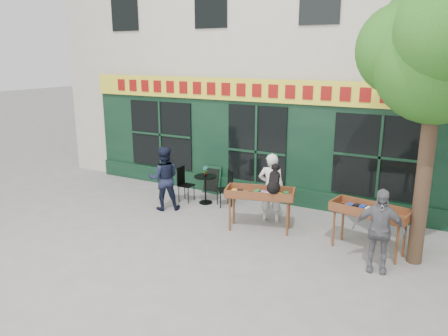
{
  "coord_description": "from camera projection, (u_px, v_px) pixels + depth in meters",
  "views": [
    {
      "loc": [
        4.76,
        -8.28,
        3.9
      ],
      "look_at": [
        -0.02,
        0.5,
        1.3
      ],
      "focal_mm": 35.0,
      "sensor_mm": 36.0,
      "label": 1
    }
  ],
  "objects": [
    {
      "name": "ground",
      "position": [
        214.0,
        227.0,
        10.22
      ],
      "size": [
        80.0,
        80.0,
        0.0
      ],
      "primitive_type": "plane",
      "color": "slate",
      "rests_on": "ground"
    },
    {
      "name": "building",
      "position": [
        306.0,
        20.0,
        14.05
      ],
      "size": [
        14.0,
        7.26,
        10.0
      ],
      "color": "beige",
      "rests_on": "ground"
    },
    {
      "name": "street_tree",
      "position": [
        443.0,
        42.0,
        7.49
      ],
      "size": [
        3.05,
        2.9,
        5.6
      ],
      "color": "#382619",
      "rests_on": "ground"
    },
    {
      "name": "book_cart_center",
      "position": [
        260.0,
        196.0,
        9.84
      ],
      "size": [
        1.61,
        1.0,
        0.99
      ],
      "rotation": [
        0.0,
        0.0,
        0.27
      ],
      "color": "brown",
      "rests_on": "ground"
    },
    {
      "name": "dog",
      "position": [
        274.0,
        178.0,
        9.52
      ],
      "size": [
        0.49,
        0.67,
        0.6
      ],
      "primitive_type": null,
      "rotation": [
        0.0,
        0.0,
        0.27
      ],
      "color": "black",
      "rests_on": "book_cart_center"
    },
    {
      "name": "woman",
      "position": [
        271.0,
        188.0,
        10.39
      ],
      "size": [
        0.69,
        0.55,
        1.67
      ],
      "primitive_type": "imported",
      "rotation": [
        0.0,
        0.0,
        3.41
      ],
      "color": "silver",
      "rests_on": "ground"
    },
    {
      "name": "book_cart_right",
      "position": [
        370.0,
        213.0,
        8.74
      ],
      "size": [
        1.59,
        0.89,
        0.99
      ],
      "rotation": [
        0.0,
        0.0,
        -0.19
      ],
      "color": "brown",
      "rests_on": "ground"
    },
    {
      "name": "man_right",
      "position": [
        379.0,
        230.0,
        7.97
      ],
      "size": [
        0.98,
        0.53,
        1.59
      ],
      "primitive_type": "imported",
      "rotation": [
        0.0,
        0.0,
        0.16
      ],
      "color": "slate",
      "rests_on": "ground"
    },
    {
      "name": "bistro_table",
      "position": [
        205.0,
        184.0,
        11.71
      ],
      "size": [
        0.6,
        0.6,
        0.76
      ],
      "color": "black",
      "rests_on": "ground"
    },
    {
      "name": "bistro_chair_left",
      "position": [
        183.0,
        181.0,
        11.91
      ],
      "size": [
        0.37,
        0.37,
        0.95
      ],
      "rotation": [
        0.0,
        0.0,
        1.59
      ],
      "color": "black",
      "rests_on": "ground"
    },
    {
      "name": "bistro_chair_right",
      "position": [
        227.0,
        185.0,
        11.52
      ],
      "size": [
        0.51,
        0.51,
        0.95
      ],
      "rotation": [
        0.0,
        0.0,
        -0.77
      ],
      "color": "black",
      "rests_on": "ground"
    },
    {
      "name": "potted_plant",
      "position": [
        205.0,
        171.0,
        11.62
      ],
      "size": [
        0.16,
        0.13,
        0.27
      ],
      "primitive_type": "imported",
      "rotation": [
        0.0,
        0.0,
        0.28
      ],
      "color": "gray",
      "rests_on": "bistro_table"
    },
    {
      "name": "man_left",
      "position": [
        164.0,
        178.0,
        11.19
      ],
      "size": [
        1.02,
        0.98,
        1.66
      ],
      "primitive_type": "imported",
      "rotation": [
        0.0,
        0.0,
        3.77
      ],
      "color": "black",
      "rests_on": "ground"
    },
    {
      "name": "chalkboard",
      "position": [
        211.0,
        180.0,
        12.61
      ],
      "size": [
        0.57,
        0.21,
        0.79
      ],
      "rotation": [
        0.0,
        0.0,
        0.04
      ],
      "color": "black",
      "rests_on": "ground"
    }
  ]
}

